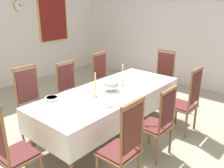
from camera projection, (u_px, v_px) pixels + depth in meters
ground at (104, 131)px, 4.28m from camera, size 6.43×6.94×0.04m
right_wall at (190, 25)px, 6.10m from camera, size 0.08×6.94×3.15m
dining_table at (110, 95)px, 3.96m from camera, size 2.65×1.06×0.78m
tablecloth at (110, 97)px, 3.97m from camera, size 2.67×1.08×0.39m
chair_south_a at (123, 146)px, 2.81m from camera, size 0.44×0.42×1.17m
chair_north_a at (33, 103)px, 3.96m from camera, size 0.44×0.42×1.19m
chair_south_b at (158, 122)px, 3.41m from camera, size 0.44×0.42×1.08m
chair_north_b at (71, 91)px, 4.55m from camera, size 0.44×0.42×1.10m
chair_south_c at (187, 101)px, 4.06m from camera, size 0.44×0.42×1.16m
chair_north_c at (104, 79)px, 5.21m from camera, size 0.44×0.42×1.13m
chair_head_west at (10, 148)px, 2.74m from camera, size 0.42×0.44×1.21m
chair_head_east at (162, 78)px, 5.25m from camera, size 0.42×0.44×1.17m
soup_tureen at (111, 84)px, 3.92m from camera, size 0.27×0.27×0.22m
candlestick_west at (96, 87)px, 3.64m from camera, size 0.07×0.07×0.39m
candlestick_east at (122, 77)px, 4.12m from camera, size 0.07×0.07×0.38m
bowl_near_left at (52, 98)px, 3.57m from camera, size 0.20×0.20×0.04m
bowl_near_right at (108, 105)px, 3.36m from camera, size 0.15×0.15×0.03m
spoon_primary at (43, 102)px, 3.51m from camera, size 0.03×0.18×0.01m
spoon_secondary at (102, 108)px, 3.31m from camera, size 0.04×0.18×0.01m
mounted_clock at (19, 6)px, 6.15m from camera, size 0.28×0.06×0.28m
framed_painting at (53, 16)px, 6.99m from camera, size 0.99×0.05×1.47m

